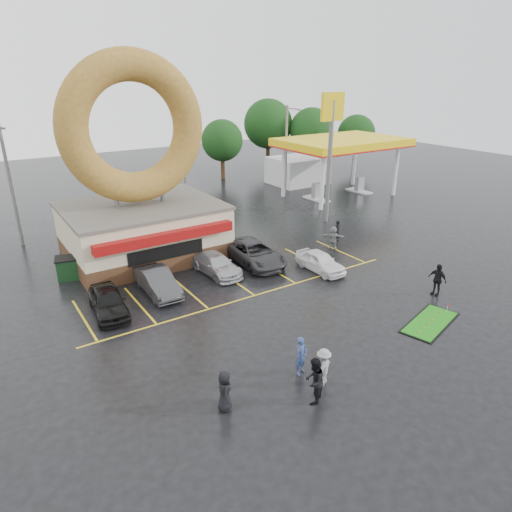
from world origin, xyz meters
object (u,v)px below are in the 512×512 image
putting_green (430,322)px  streetlight_right (287,148)px  car_silver (216,264)px  gas_station (322,156)px  shell_sign (331,134)px  dumpster (73,268)px  streetlight_mid (185,161)px  donut_shop (140,193)px  car_grey (254,253)px  car_black (108,302)px  person_blue (301,356)px  person_cameraman (437,279)px  car_white (320,261)px  car_dgrey (157,282)px  streetlight_left (10,182)px

putting_green → streetlight_right: bearing=68.8°
streetlight_right → car_silver: bearing=-138.4°
gas_station → putting_green: bearing=-119.4°
shell_sign → dumpster: (-21.18, -0.21, -6.73)m
streetlight_mid → dumpster: size_ratio=5.00×
donut_shop → car_silver: bearing=-64.6°
car_silver → gas_station: bearing=29.7°
car_grey → dumpster: size_ratio=3.03×
car_grey → gas_station: bearing=39.7°
car_black → car_silver: 7.48m
streetlight_right → car_silver: streetlight_right is taller
person_blue → shell_sign: bearing=28.7°
streetlight_mid → person_cameraman: (4.87, -23.15, -3.83)m
shell_sign → car_black: size_ratio=2.56×
gas_station → car_white: (-14.49, -16.87, -3.05)m
car_dgrey → person_cameraman: person_cameraman is taller
car_dgrey → car_silver: bearing=9.1°
gas_station → car_silver: 24.63m
putting_green → gas_station: bearing=60.6°
shell_sign → streetlight_left: shell_sign is taller
donut_shop → streetlight_mid: donut_shop is taller
gas_station → car_silver: size_ratio=3.13×
gas_station → car_white: 22.44m
dumpster → putting_green: size_ratio=0.43×
car_dgrey → putting_green: (10.43, -10.97, -0.69)m
person_cameraman → streetlight_right: bearing=159.6°
car_grey → car_white: 4.47m
streetlight_left → streetlight_right: bearing=4.4°
shell_sign → car_dgrey: shell_sign is taller
car_grey → person_blue: size_ratio=3.12×
donut_shop → car_dgrey: size_ratio=3.10×
streetlight_right → car_black: bearing=-145.9°
donut_shop → streetlight_left: (-7.00, 6.95, 0.32)m
gas_station → car_dgrey: bearing=-150.0°
streetlight_right → putting_green: size_ratio=2.13×
shell_sign → streetlight_mid: bearing=135.3°
shell_sign → putting_green: (-7.13, -16.19, -7.35)m
streetlight_left → putting_green: streetlight_left is taller
streetlight_left → car_silver: 16.34m
streetlight_left → car_dgrey: bearing=-67.5°
gas_station → person_cameraman: (-11.13, -23.18, -2.74)m
putting_green → streetlight_left: bearing=123.4°
car_dgrey → car_white: bearing=-14.3°
donut_shop → streetlight_right: (19.00, 8.95, 0.32)m
streetlight_left → car_white: (15.51, -15.85, -4.13)m
shell_sign → car_silver: 15.65m
car_white → person_blue: 11.15m
person_blue → car_grey: bearing=49.2°
donut_shop → putting_green: (8.87, -17.16, -4.43)m
car_black → dumpster: 5.92m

